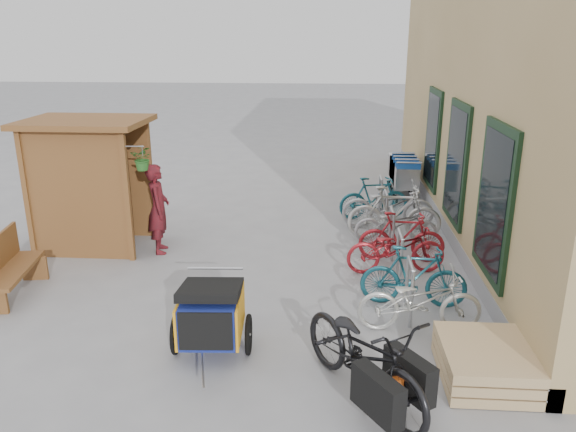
# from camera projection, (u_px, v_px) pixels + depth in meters

# --- Properties ---
(ground) EXTENTS (80.00, 80.00, 0.00)m
(ground) POSITION_uv_depth(u_px,v_px,m) (246.00, 313.00, 8.09)
(ground) COLOR #949497
(kiosk) EXTENTS (2.49, 1.65, 2.40)m
(kiosk) POSITION_uv_depth(u_px,v_px,m) (85.00, 166.00, 10.18)
(kiosk) COLOR brown
(kiosk) RESTS_ON ground
(bike_rack) EXTENTS (0.05, 5.35, 0.86)m
(bike_rack) POSITION_uv_depth(u_px,v_px,m) (392.00, 228.00, 10.05)
(bike_rack) COLOR #A5A8AD
(bike_rack) RESTS_ON ground
(pallet_stack) EXTENTS (1.00, 1.20, 0.40)m
(pallet_stack) POSITION_uv_depth(u_px,v_px,m) (485.00, 363.00, 6.49)
(pallet_stack) COLOR tan
(pallet_stack) RESTS_ON ground
(bench) EXTENTS (0.68, 1.55, 0.95)m
(bench) POSITION_uv_depth(u_px,v_px,m) (8.00, 266.00, 8.49)
(bench) COLOR brown
(bench) RESTS_ON ground
(shopping_carts) EXTENTS (0.58, 1.95, 1.04)m
(shopping_carts) POSITION_uv_depth(u_px,v_px,m) (403.00, 171.00, 13.94)
(shopping_carts) COLOR silver
(shopping_carts) RESTS_ON ground
(child_trailer) EXTENTS (1.01, 1.67, 0.98)m
(child_trailer) POSITION_uv_depth(u_px,v_px,m) (211.00, 313.00, 6.95)
(child_trailer) COLOR #1C309B
(child_trailer) RESTS_ON ground
(cargo_bike) EXTENTS (1.77, 2.13, 1.09)m
(cargo_bike) POSITION_uv_depth(u_px,v_px,m) (366.00, 355.00, 6.03)
(cargo_bike) COLOR black
(cargo_bike) RESTS_ON ground
(person_kiosk) EXTENTS (0.52, 0.67, 1.65)m
(person_kiosk) POSITION_uv_depth(u_px,v_px,m) (158.00, 209.00, 10.15)
(person_kiosk) COLOR maroon
(person_kiosk) RESTS_ON ground
(bike_0) EXTENTS (1.69, 0.66, 0.87)m
(bike_0) POSITION_uv_depth(u_px,v_px,m) (420.00, 301.00, 7.50)
(bike_0) COLOR beige
(bike_0) RESTS_ON ground
(bike_1) EXTENTS (1.58, 0.58, 0.93)m
(bike_1) POSITION_uv_depth(u_px,v_px,m) (414.00, 277.00, 8.18)
(bike_1) COLOR #1A596A
(bike_1) RESTS_ON ground
(bike_2) EXTENTS (1.71, 0.79, 0.87)m
(bike_2) POSITION_uv_depth(u_px,v_px,m) (396.00, 249.00, 9.34)
(bike_2) COLOR maroon
(bike_2) RESTS_ON ground
(bike_3) EXTENTS (1.52, 0.50, 0.90)m
(bike_3) POSITION_uv_depth(u_px,v_px,m) (402.00, 237.00, 9.82)
(bike_3) COLOR maroon
(bike_3) RESTS_ON ground
(bike_4) EXTENTS (1.56, 0.56, 0.81)m
(bike_4) POSITION_uv_depth(u_px,v_px,m) (396.00, 225.00, 10.59)
(bike_4) COLOR #9D9DA2
(bike_4) RESTS_ON ground
(bike_5) EXTENTS (1.82, 0.57, 1.08)m
(bike_5) POSITION_uv_depth(u_px,v_px,m) (394.00, 214.00, 10.80)
(bike_5) COLOR beige
(bike_5) RESTS_ON ground
(bike_6) EXTENTS (1.87, 0.67, 0.98)m
(bike_6) POSITION_uv_depth(u_px,v_px,m) (388.00, 205.00, 11.49)
(bike_6) COLOR #9D9DA2
(bike_6) RESTS_ON ground
(bike_7) EXTENTS (1.60, 0.79, 0.92)m
(bike_7) POSITION_uv_depth(u_px,v_px,m) (374.00, 198.00, 12.13)
(bike_7) COLOR #1A596A
(bike_7) RESTS_ON ground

